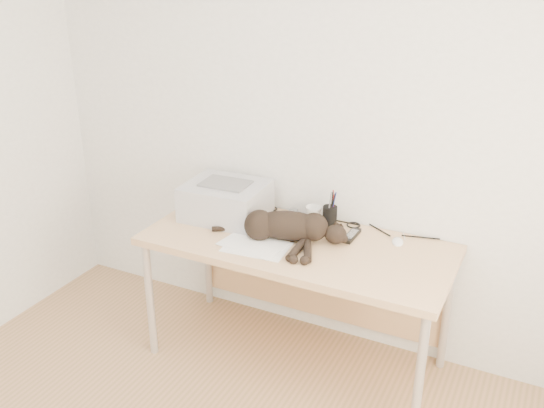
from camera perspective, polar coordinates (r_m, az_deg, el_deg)
The scene contains 11 objects.
wall_back at distance 3.26m, azimuth 5.14°, elevation 7.88°, with size 3.50×3.50×0.00m, color white.
desk at distance 3.28m, azimuth 2.93°, elevation -5.03°, with size 1.60×0.70×0.74m.
printer at distance 3.40m, azimuth -4.36°, elevation 0.35°, with size 0.45×0.39×0.21m.
papers at distance 3.10m, azimuth -1.59°, elevation -3.90°, with size 0.37×0.28×0.01m.
cat at distance 3.13m, azimuth 1.17°, elevation -2.20°, with size 0.73×0.36×0.17m.
mug at distance 3.37m, azimuth 3.92°, elevation -0.91°, with size 0.09×0.09×0.08m, color white.
pen_cup at distance 3.32m, azimuth 5.46°, elevation -1.06°, with size 0.08×0.08×0.20m.
remote_grey at distance 3.40m, azimuth 1.84°, elevation -1.22°, with size 0.05×0.18×0.02m, color slate.
remote_black at distance 3.21m, azimuth 7.50°, elevation -2.96°, with size 0.05×0.17×0.02m, color black.
mouse at distance 3.19m, azimuth 11.76°, elevation -3.33°, with size 0.06×0.10×0.03m, color white.
cable_tangle at distance 3.40m, azimuth 4.50°, elevation -1.35°, with size 1.36×0.08×0.01m, color black, non-canonical shape.
Camera 1 is at (1.13, -1.18, 2.15)m, focal length 40.00 mm.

